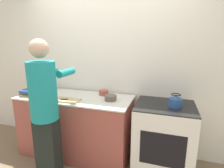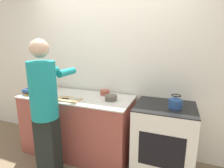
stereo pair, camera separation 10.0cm
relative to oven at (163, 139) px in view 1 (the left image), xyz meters
name	(u,v)px [view 1 (the left image)]	position (x,y,z in m)	size (l,w,h in m)	color
wall_back	(110,67)	(-0.85, 0.42, 0.84)	(8.00, 0.05, 2.60)	silver
counter	(76,125)	(-1.25, 0.03, -0.01)	(1.64, 0.69, 0.90)	#9E4C42
oven	(163,139)	(0.00, 0.00, 0.00)	(0.70, 0.61, 0.92)	silver
person	(45,108)	(-1.31, -0.54, 0.47)	(0.35, 0.59, 1.70)	black
cutting_board	(67,100)	(-1.25, -0.17, 0.45)	(0.34, 0.19, 0.02)	tan
knife	(70,99)	(-1.21, -0.16, 0.46)	(0.26, 0.11, 0.01)	silver
kettle	(175,102)	(0.11, -0.03, 0.53)	(0.15, 0.15, 0.16)	#284C8C
bowl_prep	(104,93)	(-0.88, 0.23, 0.48)	(0.14, 0.14, 0.07)	#9E4738
bowl_mixing	(111,98)	(-0.71, 0.02, 0.47)	(0.16, 0.16, 0.07)	brown
canister_jar	(48,85)	(-1.82, 0.18, 0.53)	(0.16, 0.16, 0.19)	tan
book_stack	(31,92)	(-1.91, -0.10, 0.48)	(0.23, 0.29, 0.09)	olive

